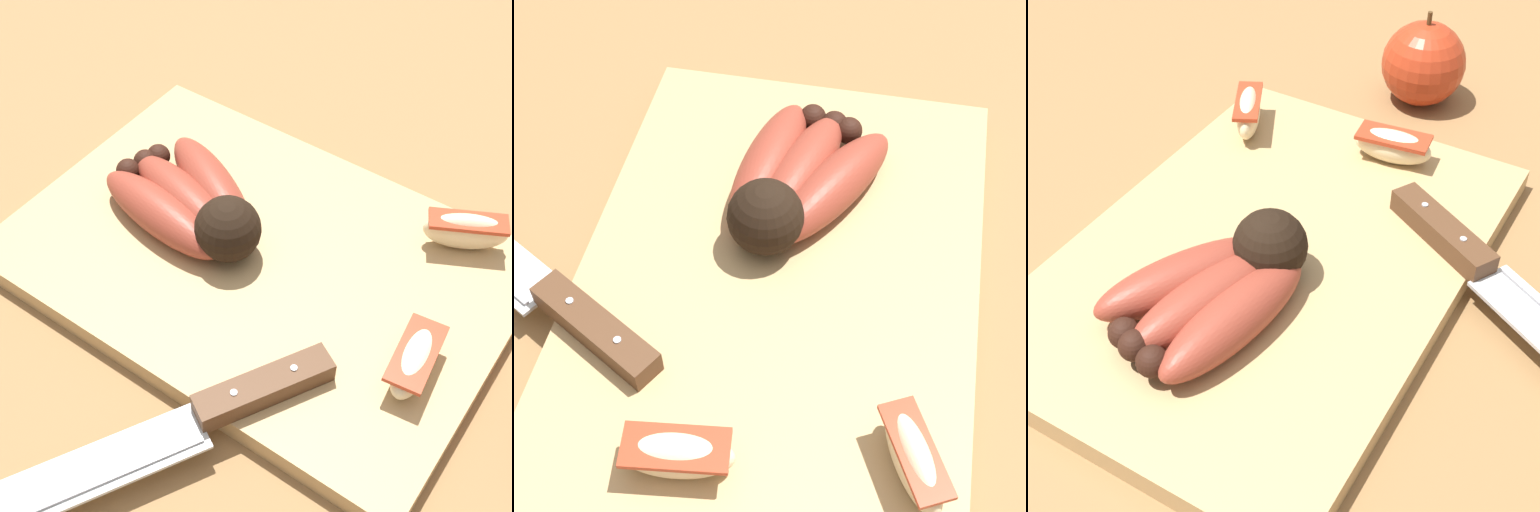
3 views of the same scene
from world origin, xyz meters
TOP-DOWN VIEW (x-y plane):
  - ground_plane at (0.00, 0.00)m, footprint 6.00×6.00m
  - cutting_board at (0.01, 0.00)m, footprint 0.39×0.27m
  - banana_bunch at (0.08, 0.00)m, footprint 0.16×0.13m
  - chefs_knife at (-0.04, 0.15)m, footprint 0.16×0.26m
  - apple_wedge_near at (-0.12, -0.10)m, footprint 0.07×0.05m
  - apple_wedge_middle at (-0.14, 0.03)m, footprint 0.03×0.07m

SIDE VIEW (x-z plane):
  - ground_plane at x=0.00m, z-range 0.00..0.00m
  - cutting_board at x=0.01m, z-range 0.00..0.02m
  - chefs_knife at x=-0.04m, z-range 0.02..0.04m
  - apple_wedge_middle at x=-0.14m, z-range 0.02..0.05m
  - apple_wedge_near at x=-0.12m, z-range 0.02..0.06m
  - banana_bunch at x=0.08m, z-range 0.01..0.07m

